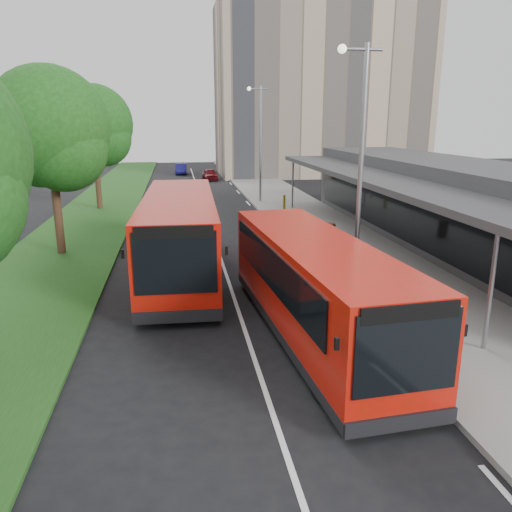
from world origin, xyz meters
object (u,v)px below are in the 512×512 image
(tree_mid, at_px, (50,135))
(car_near, at_px, (210,174))
(tree_far, at_px, (94,129))
(lamp_post_near, at_px, (359,156))
(bollard, at_px, (284,203))
(litter_bin, at_px, (330,232))
(car_far, at_px, (181,169))
(bus_main, at_px, (315,288))
(bus_second, at_px, (180,235))
(lamp_post_far, at_px, (259,137))

(tree_mid, bearing_deg, car_near, 73.05)
(tree_far, relative_size, lamp_post_near, 1.02)
(bollard, relative_size, car_near, 0.31)
(litter_bin, distance_m, car_far, 35.04)
(lamp_post_near, distance_m, car_near, 35.52)
(tree_far, distance_m, litter_bin, 17.95)
(bus_main, distance_m, bus_second, 7.35)
(lamp_post_far, distance_m, bus_main, 23.60)
(tree_far, xyz_separation_m, lamp_post_far, (11.13, 0.95, -0.56))
(tree_far, relative_size, car_near, 2.41)
(tree_mid, bearing_deg, bus_second, -36.36)
(tree_far, relative_size, bus_second, 0.74)
(lamp_post_near, relative_size, bus_second, 0.73)
(lamp_post_far, relative_size, litter_bin, 9.12)
(tree_far, xyz_separation_m, litter_bin, (12.52, -11.98, -4.69))
(bollard, xyz_separation_m, car_far, (-6.27, 25.98, -0.09))
(tree_far, height_order, car_near, tree_far)
(lamp_post_far, bearing_deg, lamp_post_near, -90.00)
(tree_mid, distance_m, lamp_post_far, 17.08)
(tree_mid, relative_size, lamp_post_near, 1.02)
(tree_mid, xyz_separation_m, bus_main, (8.86, -10.31, -3.83))
(bollard, relative_size, car_far, 0.30)
(litter_bin, bearing_deg, tree_mid, -179.92)
(lamp_post_near, relative_size, bus_main, 0.81)
(tree_far, xyz_separation_m, lamp_post_near, (11.13, -19.05, -0.56))
(bus_second, bearing_deg, litter_bin, 30.05)
(bus_main, height_order, car_near, bus_main)
(tree_mid, bearing_deg, bus_main, -49.32)
(lamp_post_near, xyz_separation_m, bus_main, (-2.27, -3.25, -3.30))
(bollard, bearing_deg, car_far, 103.58)
(car_near, bearing_deg, lamp_post_far, -83.93)
(lamp_post_far, relative_size, car_near, 2.36)
(bus_second, bearing_deg, bus_main, -59.14)
(lamp_post_far, relative_size, bus_main, 0.81)
(tree_mid, bearing_deg, bollard, 35.01)
(bollard, bearing_deg, car_near, 99.93)
(tree_mid, height_order, litter_bin, tree_mid)
(bus_main, xyz_separation_m, litter_bin, (3.66, 10.32, -0.83))
(lamp_post_near, height_order, lamp_post_far, same)
(tree_mid, bearing_deg, lamp_post_near, -32.36)
(tree_mid, relative_size, car_near, 2.40)
(lamp_post_near, distance_m, lamp_post_far, 20.00)
(litter_bin, height_order, bollard, bollard)
(litter_bin, distance_m, car_near, 28.39)
(tree_mid, height_order, lamp_post_far, lamp_post_far)
(bus_second, distance_m, bollard, 14.07)
(tree_far, bearing_deg, litter_bin, -43.75)
(bus_main, distance_m, litter_bin, 10.98)
(bus_main, distance_m, car_near, 38.45)
(car_far, bearing_deg, bus_main, -84.69)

